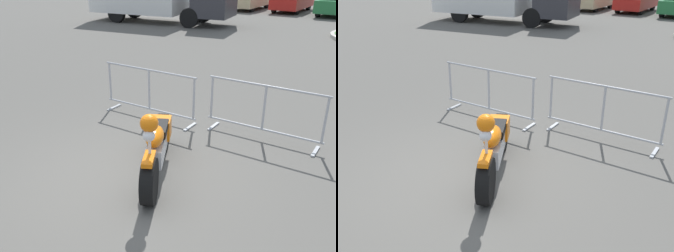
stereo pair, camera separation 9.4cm
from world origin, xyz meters
TOP-DOWN VIEW (x-y plane):
  - ground_plane at (0.00, 0.00)m, footprint 120.00×120.00m
  - motorcycle at (0.37, 0.34)m, footprint 0.96×2.19m
  - crowd_barrier_near at (-0.84, 2.29)m, footprint 2.24×0.68m
  - crowd_barrier_far at (1.57, 2.29)m, footprint 2.24×0.68m
  - parked_car_red at (-1.16, 22.20)m, footprint 2.24×4.37m

SIDE VIEW (x-z plane):
  - ground_plane at x=0.00m, z-range 0.00..0.00m
  - motorcycle at x=0.37m, z-range -0.15..1.13m
  - crowd_barrier_near at x=-0.84m, z-range 0.02..1.09m
  - crowd_barrier_far at x=1.57m, z-range 0.02..1.09m
  - parked_car_red at x=-1.16m, z-range 0.01..1.43m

